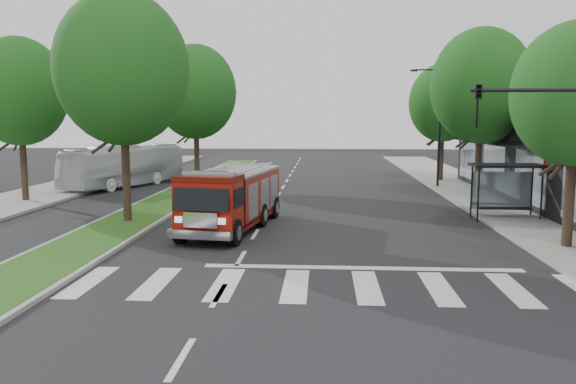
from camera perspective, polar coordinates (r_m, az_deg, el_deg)
name	(u,v)px	position (r m, az deg, el deg)	size (l,w,h in m)	color
ground	(241,258)	(19.11, -4.82, -6.75)	(140.00, 140.00, 0.00)	black
sidewalk_right	(518,212)	(30.31, 22.34, -1.85)	(5.00, 80.00, 0.15)	gray
median	(191,189)	(37.65, -9.86, 0.32)	(3.00, 50.00, 0.15)	gray
bus_shelter	(505,176)	(27.91, 21.22, 1.52)	(3.20, 1.60, 2.61)	black
tree_right_near	(576,95)	(22.14, 27.22, 8.78)	(4.40, 4.40, 8.05)	black
tree_right_mid	(481,86)	(33.54, 19.03, 10.14)	(5.60, 5.60, 9.72)	black
tree_right_far	(443,103)	(43.23, 15.47, 8.71)	(5.00, 5.00, 8.73)	black
tree_median_near	(122,69)	(25.94, -16.48, 11.87)	(5.80, 5.80, 10.16)	black
tree_median_far	(195,92)	(39.35, -9.39, 9.98)	(5.60, 5.60, 9.72)	black
tree_left_mid	(19,92)	(34.68, -25.63, 9.18)	(5.20, 5.20, 9.16)	black
streetlight_right_far	(437,122)	(39.07, 14.93, 6.90)	(2.11, 0.20, 8.00)	black
fire_engine	(233,199)	(23.90, -5.65, -0.67)	(3.53, 8.19, 2.75)	#520C04
city_bus	(125,166)	(40.50, -16.20, 2.57)	(2.43, 10.38, 2.89)	silver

